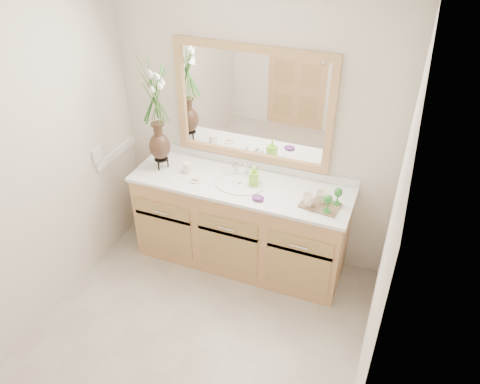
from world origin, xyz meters
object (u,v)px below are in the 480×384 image
at_px(soap_bottle, 254,176).
at_px(flower_vase, 155,104).
at_px(tray, 320,205).
at_px(tumbler, 187,167).

bearing_deg(soap_bottle, flower_vase, 168.99).
relative_size(flower_vase, tray, 2.96).
xyz_separation_m(tumbler, tray, (1.16, -0.07, -0.04)).
xyz_separation_m(flower_vase, tumbler, (0.24, 0.01, -0.54)).
bearing_deg(soap_bottle, tumbler, 169.48).
bearing_deg(flower_vase, soap_bottle, 2.90).
bearing_deg(tumbler, flower_vase, -178.28).
bearing_deg(soap_bottle, tray, -24.20).
relative_size(soap_bottle, tray, 0.52).
height_order(tumbler, tray, tumbler).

